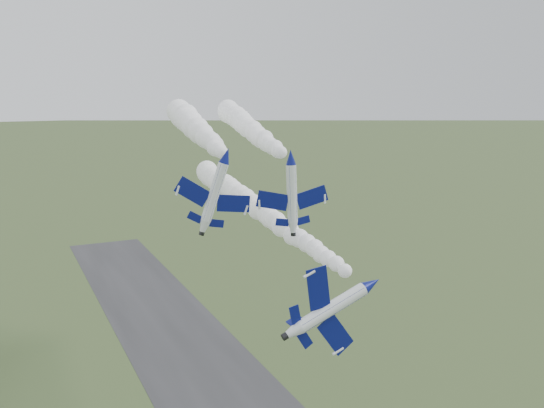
# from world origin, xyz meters

# --- Properties ---
(jet_lead) EXTENTS (4.70, 13.57, 10.49)m
(jet_lead) POSITION_xyz_m (4.70, -1.55, 32.87)
(jet_lead) COLOR white
(smoke_trail_jet_lead) EXTENTS (4.98, 72.23, 4.83)m
(smoke_trail_jet_lead) POSITION_xyz_m (7.02, 38.18, 34.69)
(smoke_trail_jet_lead) COLOR white
(jet_pair_left) EXTENTS (9.80, 12.06, 3.94)m
(jet_pair_left) POSITION_xyz_m (-6.65, 15.92, 46.68)
(jet_pair_left) COLOR white
(smoke_trail_jet_pair_left) EXTENTS (22.58, 71.80, 5.96)m
(smoke_trail_jet_pair_left) POSITION_xyz_m (1.31, 53.71, 47.92)
(smoke_trail_jet_pair_left) COLOR white
(jet_pair_right) EXTENTS (10.18, 12.00, 2.98)m
(jet_pair_right) POSITION_xyz_m (2.27, 14.91, 46.16)
(jet_pair_right) COLOR white
(smoke_trail_jet_pair_right) EXTENTS (15.33, 58.02, 4.74)m
(smoke_trail_jet_pair_right) POSITION_xyz_m (9.09, 46.24, 48.12)
(smoke_trail_jet_pair_right) COLOR white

